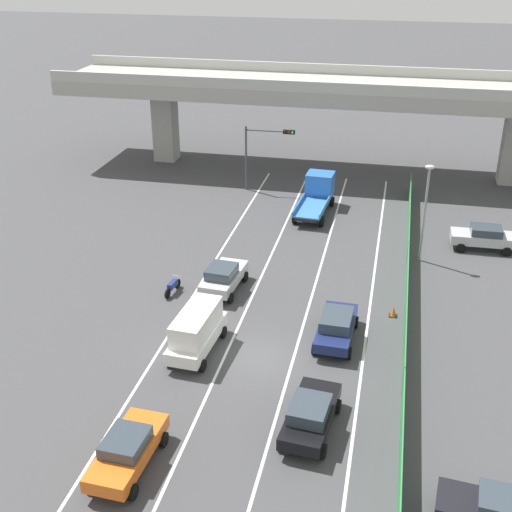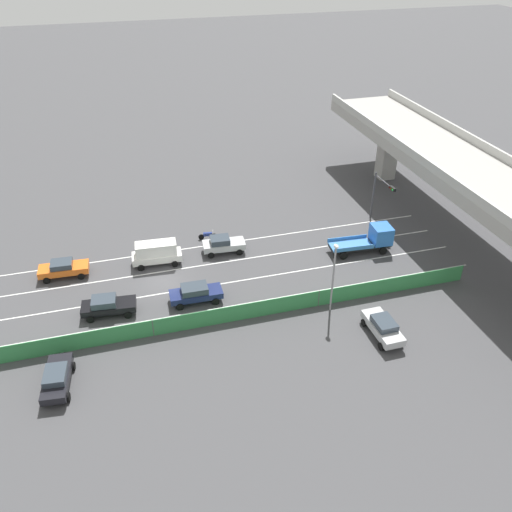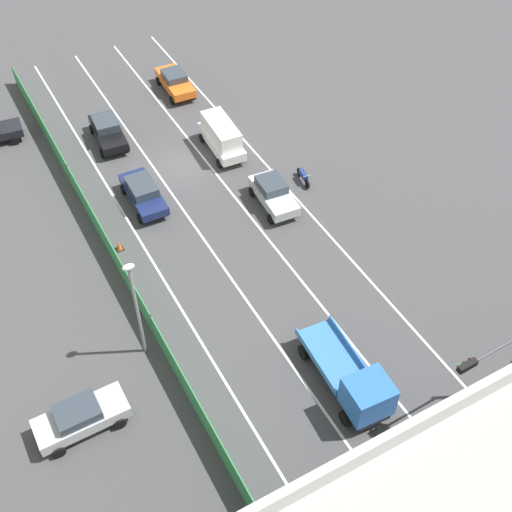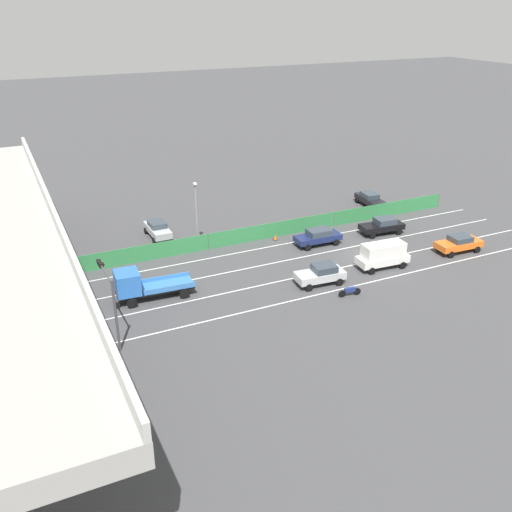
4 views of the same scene
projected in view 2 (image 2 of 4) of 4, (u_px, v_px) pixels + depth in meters
ground_plane at (164, 282)px, 48.70m from camera, size 300.00×300.00×0.00m
lane_line_left_edge at (209, 245)px, 54.16m from camera, size 0.14×46.81×0.01m
lane_line_mid_left at (217, 263)px, 51.35m from camera, size 0.14×46.81×0.01m
lane_line_mid_right at (225, 283)px, 48.54m from camera, size 0.14×46.81×0.01m
lane_line_right_edge at (233, 306)px, 45.72m from camera, size 0.14×46.81×0.01m
elevated_overpass at (467, 176)px, 51.99m from camera, size 48.84×8.69×8.77m
green_fence at (239, 313)px, 43.67m from camera, size 0.10×42.91×1.60m
car_sedan_black at (108, 305)px, 44.33m from camera, size 2.37×4.69×1.65m
car_sedan_navy at (196, 293)px, 45.81m from camera, size 2.12×4.65×1.62m
car_van_white at (156, 252)px, 50.58m from camera, size 2.23×4.85×2.34m
car_taxi_orange at (63, 268)px, 49.04m from camera, size 2.20×4.62×1.61m
car_sedan_silver at (223, 244)px, 52.60m from camera, size 2.28×4.33×1.71m
flatbed_truck_blue at (372, 238)px, 52.69m from camera, size 2.65×6.33×2.64m
motorcycle at (208, 235)px, 54.98m from camera, size 0.60×1.94×0.93m
parked_sedan_dark at (57, 378)px, 37.40m from camera, size 4.67×2.32×1.56m
parked_wagon_silver at (383, 327)px, 41.98m from camera, size 4.41×2.01×1.65m
traffic_light at (381, 191)px, 56.06m from camera, size 4.13×0.42×5.44m
street_lamp at (334, 271)px, 43.08m from camera, size 0.60×0.36×6.60m
traffic_cone at (239, 312)px, 44.53m from camera, size 0.47×0.47×0.59m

